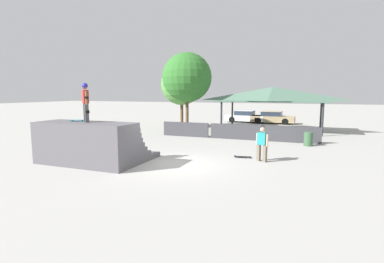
# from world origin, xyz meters

# --- Properties ---
(ground_plane) EXTENTS (160.00, 160.00, 0.00)m
(ground_plane) POSITION_xyz_m (0.00, 0.00, 0.00)
(ground_plane) COLOR #A3A09B
(quarter_pipe_ramp) EXTENTS (4.66, 3.59, 1.91)m
(quarter_pipe_ramp) POSITION_xyz_m (-3.72, -1.02, 0.82)
(quarter_pipe_ramp) COLOR #565459
(quarter_pipe_ramp) RESTS_ON ground
(skater_on_deck) EXTENTS (0.67, 0.60, 1.75)m
(skater_on_deck) POSITION_xyz_m (-3.75, -1.23, 2.91)
(skater_on_deck) COLOR #4C4C51
(skater_on_deck) RESTS_ON quarter_pipe_ramp
(skateboard_on_deck) EXTENTS (0.81, 0.38, 0.09)m
(skateboard_on_deck) POSITION_xyz_m (-4.35, -1.12, 1.97)
(skateboard_on_deck) COLOR green
(skateboard_on_deck) RESTS_ON quarter_pipe_ramp
(bystander_walking) EXTENTS (0.63, 0.38, 1.63)m
(bystander_walking) POSITION_xyz_m (3.60, 2.10, 0.90)
(bystander_walking) COLOR #6B6051
(bystander_walking) RESTS_ON ground
(skateboard_on_ground) EXTENTS (0.87, 0.35, 0.09)m
(skateboard_on_ground) POSITION_xyz_m (2.57, 2.54, 0.06)
(skateboard_on_ground) COLOR blue
(skateboard_on_ground) RESTS_ON ground
(barrier_fence) EXTENTS (11.05, 0.12, 1.05)m
(barrier_fence) POSITION_xyz_m (0.87, 8.28, 0.53)
(barrier_fence) COLOR #3D3D42
(barrier_fence) RESTS_ON ground
(pavilion_shelter) EXTENTS (9.12, 4.44, 3.69)m
(pavilion_shelter) POSITION_xyz_m (2.64, 13.94, 3.07)
(pavilion_shelter) COLOR #2D2D33
(pavilion_shelter) RESTS_ON ground
(tree_beside_pavilion) EXTENTS (3.76, 3.76, 5.84)m
(tree_beside_pavilion) POSITION_xyz_m (-5.40, 13.39, 3.95)
(tree_beside_pavilion) COLOR brown
(tree_beside_pavilion) RESTS_ON ground
(tree_far_back) EXTENTS (4.37, 4.37, 6.74)m
(tree_far_back) POSITION_xyz_m (-4.63, 12.81, 4.54)
(tree_far_back) COLOR brown
(tree_far_back) RESTS_ON ground
(trash_bin) EXTENTS (0.52, 0.52, 0.85)m
(trash_bin) POSITION_xyz_m (5.61, 7.34, 0.42)
(trash_bin) COLOR #385B3D
(trash_bin) RESTS_ON ground
(parked_car_white) EXTENTS (4.32, 2.05, 1.27)m
(parked_car_white) POSITION_xyz_m (-0.88, 20.34, 0.60)
(parked_car_white) COLOR silver
(parked_car_white) RESTS_ON ground
(parked_car_tan) EXTENTS (4.47, 1.91, 1.27)m
(parked_car_tan) POSITION_xyz_m (2.00, 20.18, 0.60)
(parked_car_tan) COLOR tan
(parked_car_tan) RESTS_ON ground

